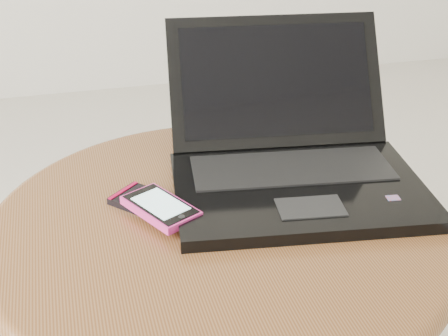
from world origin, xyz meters
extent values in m
cylinder|color=#5D3516|center=(0.06, -0.08, 0.53)|extent=(0.66, 0.66, 0.03)
torus|color=#5D3516|center=(0.06, -0.08, 0.53)|extent=(0.69, 0.69, 0.03)
cube|color=black|center=(0.19, -0.06, 0.56)|extent=(0.42, 0.32, 0.02)
cube|color=black|center=(0.20, 0.00, 0.57)|extent=(0.33, 0.16, 0.00)
cube|color=black|center=(0.18, -0.12, 0.57)|extent=(0.10, 0.07, 0.00)
cube|color=red|center=(0.31, -0.13, 0.57)|extent=(0.02, 0.02, 0.00)
cube|color=black|center=(0.22, 0.14, 0.67)|extent=(0.39, 0.19, 0.20)
cube|color=black|center=(0.22, 0.14, 0.67)|extent=(0.34, 0.15, 0.17)
cube|color=black|center=(-0.04, -0.03, 0.56)|extent=(0.13, 0.13, 0.01)
cube|color=#A30330|center=(-0.07, 0.01, 0.56)|extent=(0.05, 0.05, 0.00)
cube|color=#E5318F|center=(-0.03, -0.06, 0.57)|extent=(0.11, 0.13, 0.01)
cube|color=black|center=(-0.03, -0.06, 0.57)|extent=(0.10, 0.12, 0.00)
cube|color=silver|center=(-0.03, -0.06, 0.57)|extent=(0.08, 0.09, 0.00)
cylinder|color=black|center=(-0.01, -0.11, 0.57)|extent=(0.01, 0.01, 0.00)
camera|label=1|loc=(-0.15, -0.85, 1.04)|focal=50.64mm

